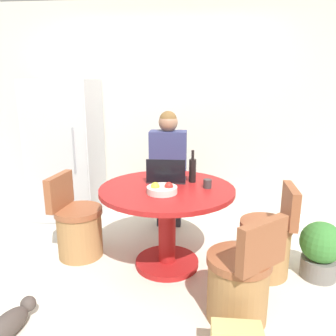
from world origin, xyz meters
TOP-DOWN VIEW (x-y plane):
  - ground_plane at (0.00, 0.00)m, footprint 12.00×12.00m
  - wall_back at (0.00, 1.54)m, footprint 7.00×0.06m
  - refrigerator at (-1.23, 1.16)m, footprint 0.76×0.68m
  - dining_table at (0.09, 0.13)m, footprint 1.19×1.19m
  - chair_near_right_corner at (0.66, -0.55)m, footprint 0.52×0.52m
  - chair_right_side at (0.97, 0.08)m, footprint 0.45×0.45m
  - chair_left_side at (-0.79, 0.24)m, footprint 0.47×0.45m
  - person_seated at (0.03, 0.95)m, footprint 0.40×0.37m
  - laptop at (0.07, 0.30)m, footprint 0.35×0.23m
  - fruit_bowl at (0.06, -0.03)m, footprint 0.25×0.25m
  - coffee_cup at (0.44, 0.15)m, footprint 0.07×0.07m
  - bottle at (0.31, 0.31)m, footprint 0.07×0.07m
  - cat at (-0.88, -0.84)m, footprint 0.23×0.47m
  - potted_plant at (1.42, 0.05)m, footprint 0.36×0.36m

SIDE VIEW (x-z plane):
  - ground_plane at x=0.00m, z-range 0.00..0.00m
  - cat at x=-0.88m, z-range 0.00..0.17m
  - potted_plant at x=1.42m, z-range 0.01..0.52m
  - chair_near_right_corner at x=0.66m, z-range -0.12..0.69m
  - chair_right_side at x=0.97m, z-range -0.12..0.69m
  - chair_left_side at x=-0.79m, z-range -0.12..0.69m
  - dining_table at x=0.09m, z-range 0.16..0.92m
  - person_seated at x=0.03m, z-range 0.07..1.43m
  - fruit_bowl at x=0.06m, z-range 0.74..0.84m
  - coffee_cup at x=0.44m, z-range 0.76..0.84m
  - laptop at x=0.07m, z-range 0.69..0.92m
  - refrigerator at x=-1.23m, z-range 0.00..1.69m
  - bottle at x=0.31m, z-range 0.73..1.03m
  - wall_back at x=0.00m, z-range 0.00..2.60m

